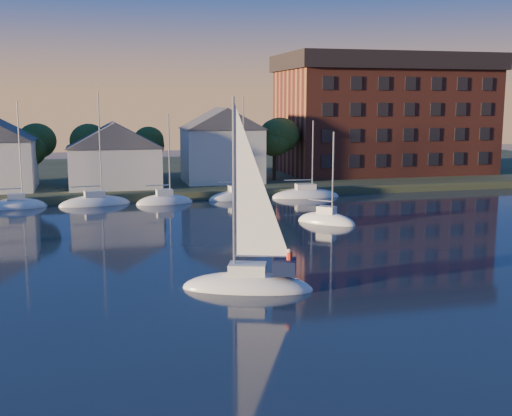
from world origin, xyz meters
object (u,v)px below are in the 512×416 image
object	(u,v)px
clubhouse_centre	(115,154)
condo_block	(384,113)
clubhouse_east	(222,144)
hero_sailboat	(250,281)
drifting_sailboat_right	(326,222)

from	to	relation	value
clubhouse_centre	condo_block	xyz separation A→B (m)	(40.00, 7.95, 4.66)
clubhouse_east	condo_block	distance (m)	26.94
hero_sailboat	drifting_sailboat_right	world-z (taller)	hero_sailboat
clubhouse_east	drifting_sailboat_right	bearing A→B (deg)	-79.52
hero_sailboat	drifting_sailboat_right	distance (m)	23.15
clubhouse_east	hero_sailboat	xyz separation A→B (m)	(-7.52, -45.95, -5.44)
clubhouse_centre	condo_block	world-z (taller)	condo_block
clubhouse_centre	clubhouse_east	world-z (taller)	clubhouse_east
clubhouse_centre	condo_block	distance (m)	41.05
condo_block	hero_sailboat	bearing A→B (deg)	-122.86
condo_block	drifting_sailboat_right	distance (m)	39.84
clubhouse_centre	hero_sailboat	world-z (taller)	hero_sailboat
clubhouse_centre	clubhouse_east	xyz separation A→B (m)	(14.00, 2.00, 0.87)
condo_block	drifting_sailboat_right	size ratio (longest dim) A/B	3.14
clubhouse_centre	drifting_sailboat_right	size ratio (longest dim) A/B	1.17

